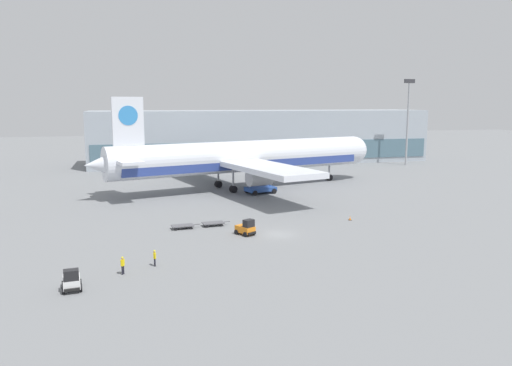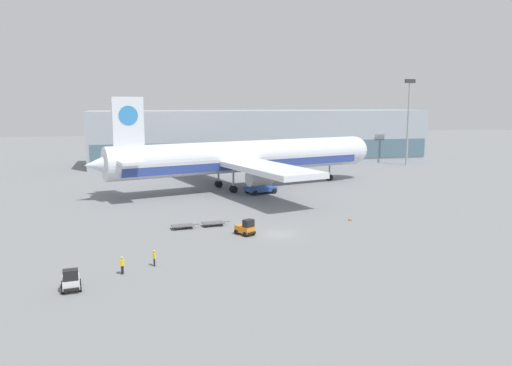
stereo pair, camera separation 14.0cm
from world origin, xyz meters
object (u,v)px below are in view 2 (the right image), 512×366
baggage_dolly_second (213,223)px  ground_crew_far (154,257)px  scissor_lift_loader (261,182)px  airplane_main (242,158)px  baggage_tug_mid (71,280)px  baggage_dolly_lead (183,226)px  ground_crew_near (122,264)px  traffic_cone_near (350,218)px  baggage_tug_foreground (246,228)px  light_mast (408,115)px

baggage_dolly_second → ground_crew_far: size_ratio=2.27×
scissor_lift_loader → baggage_dolly_second: bearing=-134.1°
airplane_main → baggage_tug_mid: (-25.72, -46.81, -4.96)m
baggage_dolly_lead → baggage_dolly_second: 4.08m
ground_crew_near → traffic_cone_near: size_ratio=2.96×
baggage_tug_foreground → baggage_tug_mid: 23.47m
baggage_tug_mid → traffic_cone_near: size_ratio=4.43×
airplane_main → ground_crew_near: (-21.47, -43.69, -4.82)m
baggage_tug_foreground → baggage_tug_mid: bearing=-83.0°
scissor_lift_loader → baggage_tug_foreground: (-9.06, -27.03, -1.20)m
baggage_dolly_second → scissor_lift_loader: bearing=55.7°
light_mast → ground_crew_near: 99.33m
ground_crew_near → baggage_dolly_lead: bearing=-171.1°
light_mast → baggage_dolly_lead: 83.47m
scissor_lift_loader → baggage_dolly_lead: size_ratio=1.54×
baggage_tug_mid → baggage_dolly_lead: 22.29m
traffic_cone_near → baggage_tug_mid: bearing=-152.4°
light_mast → airplane_main: (-49.54, -24.76, -6.96)m
airplane_main → baggage_tug_mid: 53.64m
airplane_main → traffic_cone_near: size_ratio=97.25×
baggage_tug_mid → baggage_dolly_second: baggage_tug_mid is taller
baggage_tug_foreground → baggage_dolly_second: baggage_tug_foreground is taller
baggage_dolly_lead → traffic_cone_near: 22.92m
baggage_tug_mid → ground_crew_far: bearing=116.8°
light_mast → baggage_tug_mid: light_mast is taller
scissor_lift_loader → traffic_cone_near: size_ratio=9.89×
airplane_main → baggage_dolly_lead: 31.64m
scissor_lift_loader → baggage_tug_foreground: bearing=-123.2°
baggage_dolly_second → ground_crew_near: bearing=-129.7°
ground_crew_near → traffic_cone_near: 33.72m
baggage_dolly_lead → ground_crew_near: 17.54m
baggage_tug_mid → baggage_dolly_lead: (11.61, 19.02, -0.49)m
airplane_main → ground_crew_near: bearing=-130.8°
light_mast → ground_crew_far: light_mast is taller
scissor_lift_loader → ground_crew_near: (-23.61, -37.96, -1.06)m
baggage_tug_foreground → ground_crew_far: baggage_tug_foreground is taller
baggage_tug_foreground → ground_crew_near: 18.20m
light_mast → scissor_lift_loader: (-47.41, -30.48, -10.72)m
baggage_tug_foreground → baggage_tug_mid: size_ratio=1.09×
baggage_dolly_second → traffic_cone_near: bearing=-9.4°
scissor_lift_loader → traffic_cone_near: bearing=-88.6°
baggage_dolly_lead → ground_crew_near: (-7.36, -15.90, 0.63)m
traffic_cone_near → airplane_main: bearing=107.0°
baggage_tug_mid → ground_crew_near: (4.25, 3.12, 0.14)m
baggage_dolly_lead → baggage_dolly_second: size_ratio=1.00×
ground_crew_near → ground_crew_far: size_ratio=1.05×
baggage_dolly_second → ground_crew_near: 19.97m
ground_crew_far → scissor_lift_loader: bearing=144.9°
baggage_tug_mid → light_mast: bearing=127.1°
baggage_tug_mid → ground_crew_far: 8.74m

